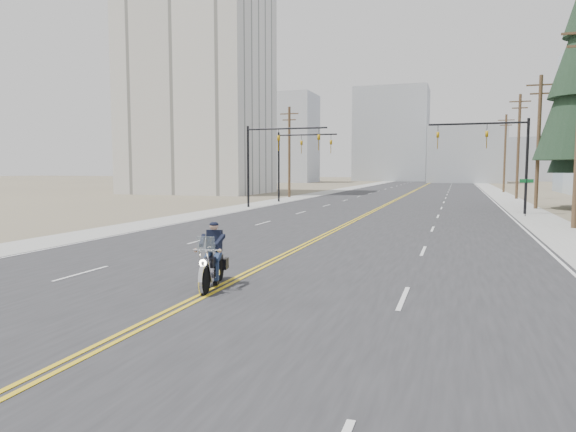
# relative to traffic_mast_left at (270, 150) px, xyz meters

# --- Properties ---
(ground_plane) EXTENTS (400.00, 400.00, 0.00)m
(ground_plane) POSITION_rel_traffic_mast_left_xyz_m (8.98, -32.00, -4.94)
(ground_plane) COLOR #776D56
(ground_plane) RESTS_ON ground
(road) EXTENTS (20.00, 200.00, 0.01)m
(road) POSITION_rel_traffic_mast_left_xyz_m (8.98, 38.00, -4.93)
(road) COLOR #303033
(road) RESTS_ON ground
(sidewalk_left) EXTENTS (3.00, 200.00, 0.01)m
(sidewalk_left) POSITION_rel_traffic_mast_left_xyz_m (-2.52, 38.00, -4.93)
(sidewalk_left) COLOR #A5A5A0
(sidewalk_left) RESTS_ON ground
(sidewalk_right) EXTENTS (3.00, 200.00, 0.01)m
(sidewalk_right) POSITION_rel_traffic_mast_left_xyz_m (20.48, 38.00, -4.93)
(sidewalk_right) COLOR #A5A5A0
(sidewalk_right) RESTS_ON ground
(traffic_mast_left) EXTENTS (7.10, 0.26, 7.00)m
(traffic_mast_left) POSITION_rel_traffic_mast_left_xyz_m (0.00, 0.00, 0.00)
(traffic_mast_left) COLOR black
(traffic_mast_left) RESTS_ON ground
(traffic_mast_right) EXTENTS (7.10, 0.26, 7.00)m
(traffic_mast_right) POSITION_rel_traffic_mast_left_xyz_m (17.95, 0.00, 0.00)
(traffic_mast_right) COLOR black
(traffic_mast_right) RESTS_ON ground
(traffic_mast_far) EXTENTS (6.10, 0.26, 7.00)m
(traffic_mast_far) POSITION_rel_traffic_mast_left_xyz_m (-0.33, 8.00, -0.06)
(traffic_mast_far) COLOR black
(traffic_mast_far) RESTS_ON ground
(street_sign) EXTENTS (0.90, 0.06, 2.62)m
(street_sign) POSITION_rel_traffic_mast_left_xyz_m (19.78, -2.00, -3.13)
(street_sign) COLOR black
(street_sign) RESTS_ON ground
(utility_pole_c) EXTENTS (2.20, 0.30, 11.00)m
(utility_pole_c) POSITION_rel_traffic_mast_left_xyz_m (21.48, 6.00, 0.79)
(utility_pole_c) COLOR brown
(utility_pole_c) RESTS_ON ground
(utility_pole_d) EXTENTS (2.20, 0.30, 11.50)m
(utility_pole_d) POSITION_rel_traffic_mast_left_xyz_m (21.48, 21.00, 1.05)
(utility_pole_d) COLOR brown
(utility_pole_d) RESTS_ON ground
(utility_pole_e) EXTENTS (2.20, 0.30, 11.00)m
(utility_pole_e) POSITION_rel_traffic_mast_left_xyz_m (21.48, 38.00, 0.79)
(utility_pole_e) COLOR brown
(utility_pole_e) RESTS_ON ground
(utility_pole_left) EXTENTS (2.20, 0.30, 10.50)m
(utility_pole_left) POSITION_rel_traffic_mast_left_xyz_m (-3.52, 16.00, 0.54)
(utility_pole_left) COLOR brown
(utility_pole_left) RESTS_ON ground
(apartment_block) EXTENTS (18.00, 14.00, 30.00)m
(apartment_block) POSITION_rel_traffic_mast_left_xyz_m (-19.02, 23.00, 10.06)
(apartment_block) COLOR silver
(apartment_block) RESTS_ON ground
(haze_bldg_a) EXTENTS (14.00, 12.00, 22.00)m
(haze_bldg_a) POSITION_rel_traffic_mast_left_xyz_m (-26.02, 83.00, 6.06)
(haze_bldg_a) COLOR #B7BCC6
(haze_bldg_a) RESTS_ON ground
(haze_bldg_b) EXTENTS (18.00, 14.00, 14.00)m
(haze_bldg_b) POSITION_rel_traffic_mast_left_xyz_m (16.98, 93.00, 2.06)
(haze_bldg_b) COLOR #ADB2B7
(haze_bldg_b) RESTS_ON ground
(haze_bldg_d) EXTENTS (20.00, 15.00, 26.00)m
(haze_bldg_d) POSITION_rel_traffic_mast_left_xyz_m (-3.02, 108.00, 8.06)
(haze_bldg_d) COLOR #ADB2B7
(haze_bldg_d) RESTS_ON ground
(haze_bldg_e) EXTENTS (14.00, 14.00, 12.00)m
(haze_bldg_e) POSITION_rel_traffic_mast_left_xyz_m (33.98, 118.00, 1.06)
(haze_bldg_e) COLOR #B7BCC6
(haze_bldg_e) RESTS_ON ground
(haze_bldg_f) EXTENTS (12.00, 12.00, 16.00)m
(haze_bldg_f) POSITION_rel_traffic_mast_left_xyz_m (-41.02, 98.00, 3.06)
(haze_bldg_f) COLOR #ADB2B7
(haze_bldg_f) RESTS_ON ground
(motorcyclist) EXTENTS (1.49, 2.50, 1.83)m
(motorcyclist) POSITION_rel_traffic_mast_left_xyz_m (8.72, -28.33, -4.02)
(motorcyclist) COLOR black
(motorcyclist) RESTS_ON ground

